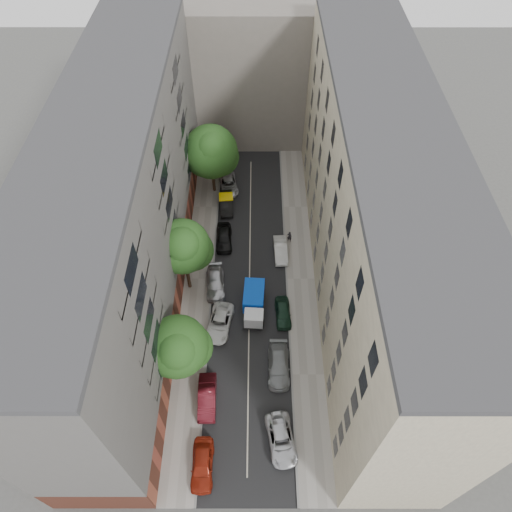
{
  "coord_description": "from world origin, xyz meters",
  "views": [
    {
      "loc": [
        0.72,
        -29.22,
        39.6
      ],
      "look_at": [
        0.7,
        -1.65,
        6.0
      ],
      "focal_mm": 32.0,
      "sensor_mm": 36.0,
      "label": 1
    }
  ],
  "objects_px": {
    "tree_near": "(179,348)",
    "car_left_3": "(215,283)",
    "tarp_truck": "(254,303)",
    "tree_far": "(212,153)",
    "car_left_4": "(224,237)",
    "pedestrian": "(289,237)",
    "car_left_5": "(226,203)",
    "tree_mid": "(183,248)",
    "car_right_1": "(279,365)",
    "car_left_0": "(202,465)",
    "car_right_3": "(281,250)",
    "car_right_0": "(281,439)",
    "car_right_2": "(283,313)",
    "car_left_6": "(229,184)",
    "car_left_2": "(220,323)",
    "car_left_1": "(207,397)",
    "lamp_post": "(200,343)"
  },
  "relations": [
    {
      "from": "tree_far",
      "to": "lamp_post",
      "type": "height_order",
      "value": "tree_far"
    },
    {
      "from": "tree_far",
      "to": "tree_mid",
      "type": "bearing_deg",
      "value": -96.54
    },
    {
      "from": "car_right_0",
      "to": "lamp_post",
      "type": "xyz_separation_m",
      "value": [
        -7.0,
        7.25,
        3.07
      ]
    },
    {
      "from": "tarp_truck",
      "to": "car_left_4",
      "type": "xyz_separation_m",
      "value": [
        -3.45,
        9.27,
        -0.51
      ]
    },
    {
      "from": "car_left_4",
      "to": "tarp_truck",
      "type": "bearing_deg",
      "value": -72.18
    },
    {
      "from": "car_left_4",
      "to": "car_left_1",
      "type": "bearing_deg",
      "value": -94.55
    },
    {
      "from": "car_left_4",
      "to": "pedestrian",
      "type": "height_order",
      "value": "pedestrian"
    },
    {
      "from": "tarp_truck",
      "to": "car_left_0",
      "type": "bearing_deg",
      "value": -101.59
    },
    {
      "from": "tarp_truck",
      "to": "car_right_2",
      "type": "bearing_deg",
      "value": -10.55
    },
    {
      "from": "tree_near",
      "to": "car_left_3",
      "type": "bearing_deg",
      "value": 78.04
    },
    {
      "from": "car_right_2",
      "to": "pedestrian",
      "type": "distance_m",
      "value": 10.05
    },
    {
      "from": "tarp_truck",
      "to": "car_left_3",
      "type": "bearing_deg",
      "value": 148.18
    },
    {
      "from": "car_left_4",
      "to": "pedestrian",
      "type": "distance_m",
      "value": 7.47
    },
    {
      "from": "car_left_3",
      "to": "tree_mid",
      "type": "distance_m",
      "value": 6.36
    },
    {
      "from": "car_left_1",
      "to": "tree_mid",
      "type": "bearing_deg",
      "value": 100.18
    },
    {
      "from": "car_left_5",
      "to": "car_right_2",
      "type": "distance_m",
      "value": 16.84
    },
    {
      "from": "lamp_post",
      "to": "tree_far",
      "type": "bearing_deg",
      "value": 90.74
    },
    {
      "from": "car_left_2",
      "to": "car_right_3",
      "type": "bearing_deg",
      "value": 65.97
    },
    {
      "from": "car_left_4",
      "to": "car_right_0",
      "type": "height_order",
      "value": "car_left_4"
    },
    {
      "from": "car_right_1",
      "to": "pedestrian",
      "type": "distance_m",
      "value": 15.86
    },
    {
      "from": "car_left_6",
      "to": "pedestrian",
      "type": "relative_size",
      "value": 3.05
    },
    {
      "from": "car_left_3",
      "to": "car_left_4",
      "type": "bearing_deg",
      "value": 79.36
    },
    {
      "from": "car_left_1",
      "to": "car_right_3",
      "type": "relative_size",
      "value": 1.08
    },
    {
      "from": "car_right_3",
      "to": "pedestrian",
      "type": "xyz_separation_m",
      "value": [
        1.06,
        1.79,
        0.24
      ]
    },
    {
      "from": "car_left_1",
      "to": "tree_far",
      "type": "height_order",
      "value": "tree_far"
    },
    {
      "from": "pedestrian",
      "to": "car_right_2",
      "type": "bearing_deg",
      "value": 99.43
    },
    {
      "from": "car_right_0",
      "to": "car_right_3",
      "type": "bearing_deg",
      "value": 78.6
    },
    {
      "from": "car_right_0",
      "to": "tree_far",
      "type": "bearing_deg",
      "value": 93.7
    },
    {
      "from": "car_left_2",
      "to": "car_left_4",
      "type": "xyz_separation_m",
      "value": [
        -0.08,
        11.2,
        0.09
      ]
    },
    {
      "from": "car_right_3",
      "to": "pedestrian",
      "type": "bearing_deg",
      "value": 56.62
    },
    {
      "from": "car_right_0",
      "to": "car_right_2",
      "type": "height_order",
      "value": "car_right_0"
    },
    {
      "from": "car_left_4",
      "to": "car_left_5",
      "type": "distance_m",
      "value": 5.6
    },
    {
      "from": "lamp_post",
      "to": "pedestrian",
      "type": "distance_m",
      "value": 17.68
    },
    {
      "from": "car_left_1",
      "to": "car_left_4",
      "type": "distance_m",
      "value": 18.81
    },
    {
      "from": "car_left_0",
      "to": "lamp_post",
      "type": "xyz_separation_m",
      "value": [
        -0.6,
        9.25,
        2.97
      ]
    },
    {
      "from": "car_left_1",
      "to": "car_left_2",
      "type": "distance_m",
      "value": 7.63
    },
    {
      "from": "car_left_1",
      "to": "car_left_5",
      "type": "relative_size",
      "value": 1.02
    },
    {
      "from": "car_left_2",
      "to": "tree_mid",
      "type": "distance_m",
      "value": 8.18
    },
    {
      "from": "tarp_truck",
      "to": "car_left_2",
      "type": "distance_m",
      "value": 3.93
    },
    {
      "from": "car_left_2",
      "to": "car_left_4",
      "type": "bearing_deg",
      "value": 100.34
    },
    {
      "from": "car_right_2",
      "to": "car_right_3",
      "type": "height_order",
      "value": "car_right_3"
    },
    {
      "from": "car_left_5",
      "to": "car_left_6",
      "type": "bearing_deg",
      "value": 82.78
    },
    {
      "from": "tarp_truck",
      "to": "tree_far",
      "type": "height_order",
      "value": "tree_far"
    },
    {
      "from": "tree_near",
      "to": "tree_mid",
      "type": "xyz_separation_m",
      "value": [
        -0.48,
        10.0,
        1.09
      ]
    },
    {
      "from": "tarp_truck",
      "to": "tree_far",
      "type": "distance_m",
      "value": 19.04
    },
    {
      "from": "tree_far",
      "to": "pedestrian",
      "type": "distance_m",
      "value": 13.39
    },
    {
      "from": "car_left_2",
      "to": "car_right_2",
      "type": "height_order",
      "value": "car_left_2"
    },
    {
      "from": "car_left_2",
      "to": "tree_mid",
      "type": "height_order",
      "value": "tree_mid"
    },
    {
      "from": "car_left_0",
      "to": "car_left_5",
      "type": "bearing_deg",
      "value": 88.09
    },
    {
      "from": "car_left_6",
      "to": "tree_near",
      "type": "xyz_separation_m",
      "value": [
        -2.95,
        -25.71,
        4.74
      ]
    }
  ]
}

